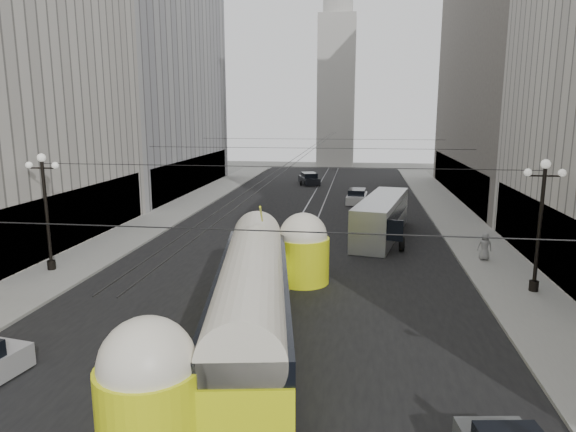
% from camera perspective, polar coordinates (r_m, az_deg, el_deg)
% --- Properties ---
extents(road, '(20.00, 85.00, 0.02)m').
position_cam_1_polar(road, '(40.72, 2.02, -0.85)').
color(road, black).
rests_on(road, ground).
extents(sidewalk_left, '(4.00, 72.00, 0.15)m').
position_cam_1_polar(sidewalk_left, '(46.78, -12.30, 0.58)').
color(sidewalk_left, gray).
rests_on(sidewalk_left, ground).
extents(sidewalk_right, '(4.00, 72.00, 0.15)m').
position_cam_1_polar(sidewalk_right, '(44.64, 18.01, -0.23)').
color(sidewalk_right, gray).
rests_on(sidewalk_right, ground).
extents(rail_left, '(0.12, 85.00, 0.04)m').
position_cam_1_polar(rail_left, '(40.80, 0.98, -0.82)').
color(rail_left, gray).
rests_on(rail_left, ground).
extents(rail_right, '(0.12, 85.00, 0.04)m').
position_cam_1_polar(rail_right, '(40.65, 3.07, -0.88)').
color(rail_right, gray).
rests_on(rail_right, ground).
extents(building_left_far, '(12.60, 28.60, 28.60)m').
position_cam_1_polar(building_left_far, '(60.39, -16.26, 16.34)').
color(building_left_far, '#999999').
rests_on(building_left_far, ground).
extents(building_right_far, '(12.60, 32.60, 32.60)m').
position_cam_1_polar(building_right_far, '(57.87, 25.14, 17.98)').
color(building_right_far, '#514C47').
rests_on(building_right_far, ground).
extents(distant_tower, '(6.00, 6.00, 31.36)m').
position_cam_1_polar(distant_tower, '(87.42, 5.44, 15.48)').
color(distant_tower, '#B2AFA8').
rests_on(distant_tower, ground).
extents(lamppost_left_mid, '(1.86, 0.44, 6.37)m').
position_cam_1_polar(lamppost_left_mid, '(30.51, -25.31, 1.09)').
color(lamppost_left_mid, black).
rests_on(lamppost_left_mid, sidewalk_left).
extents(lamppost_right_mid, '(1.86, 0.44, 6.37)m').
position_cam_1_polar(lamppost_right_mid, '(26.95, 26.24, -0.22)').
color(lamppost_right_mid, black).
rests_on(lamppost_right_mid, sidewalk_right).
extents(catenary, '(25.00, 72.00, 0.23)m').
position_cam_1_polar(catenary, '(38.88, 2.10, 7.33)').
color(catenary, black).
rests_on(catenary, ground).
extents(streetcar, '(5.06, 16.72, 3.71)m').
position_cam_1_polar(streetcar, '(19.85, -4.01, -8.68)').
color(streetcar, '#E2ED14').
rests_on(streetcar, ground).
extents(city_bus, '(4.44, 11.37, 2.81)m').
position_cam_1_polar(city_bus, '(36.61, 10.36, 0.03)').
color(city_bus, '#B2B5B7').
rests_on(city_bus, ground).
extents(sedan_white_far, '(2.08, 4.47, 1.38)m').
position_cam_1_polar(sedan_white_far, '(50.41, 7.66, 2.14)').
color(sedan_white_far, silver).
rests_on(sedan_white_far, ground).
extents(sedan_dark_far, '(3.15, 4.86, 1.42)m').
position_cam_1_polar(sedan_dark_far, '(63.49, 2.37, 4.14)').
color(sedan_dark_far, black).
rests_on(sedan_dark_far, ground).
extents(pedestrian_sidewalk_right, '(0.81, 0.51, 1.63)m').
position_cam_1_polar(pedestrian_sidewalk_right, '(32.14, 21.01, -3.17)').
color(pedestrian_sidewalk_right, gray).
rests_on(pedestrian_sidewalk_right, sidewalk_right).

